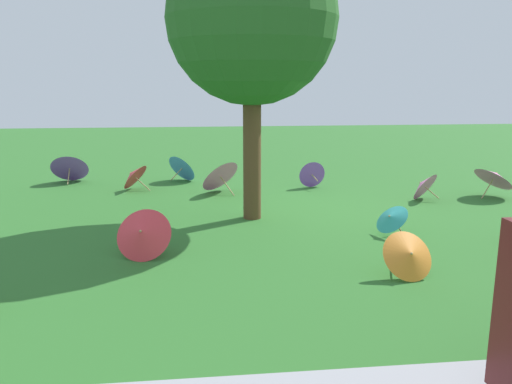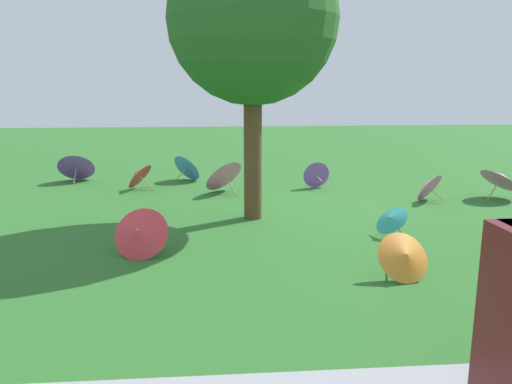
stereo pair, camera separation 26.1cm
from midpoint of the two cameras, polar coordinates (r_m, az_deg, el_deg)
name	(u,v)px [view 1 (the left image)]	position (r m, az deg, el deg)	size (l,w,h in m)	color
ground	(291,212)	(10.08, 3.21, -2.22)	(40.00, 40.00, 0.00)	#2D6B28
shade_tree	(252,20)	(9.34, -1.31, 18.75)	(3.01, 3.01, 5.10)	brown
parasol_red_0	(142,233)	(7.55, -13.61, -4.50)	(0.93, 0.80, 0.76)	tan
parasol_pink_0	(495,176)	(12.33, 24.67, 1.62)	(1.03, 1.07, 0.80)	tan
parasol_pink_1	(423,185)	(11.55, 17.59, 0.77)	(0.86, 0.84, 0.67)	tan
parasol_orange_0	(409,255)	(6.88, 15.78, -6.81)	(0.77, 0.73, 0.63)	tan
parasol_red_1	(133,175)	(12.38, -14.23, 1.86)	(0.82, 0.90, 0.70)	tan
parasol_pink_4	(218,174)	(11.73, -4.90, 2.06)	(1.20, 1.18, 0.87)	tan
parasol_teal_0	(391,218)	(8.68, 14.05, -2.83)	(0.65, 0.71, 0.54)	tan
parasol_blue_1	(183,167)	(13.27, -8.73, 2.80)	(0.96, 0.97, 0.75)	tan
parasol_purple_0	(70,166)	(13.89, -20.65, 2.77)	(0.96, 0.87, 0.84)	tan
parasol_purple_1	(311,174)	(12.44, 5.60, 2.07)	(0.68, 0.64, 0.66)	tan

